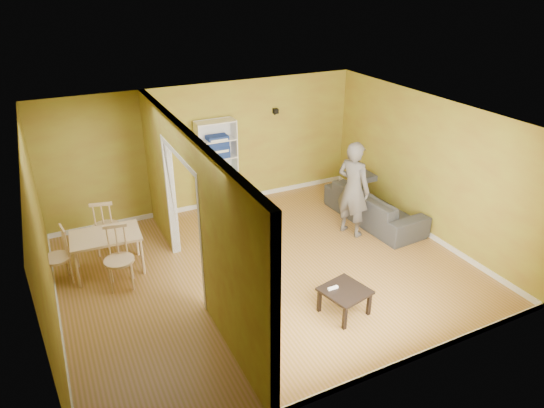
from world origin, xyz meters
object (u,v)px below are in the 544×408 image
at_px(chair_left, 56,257).
at_px(person, 354,181).
at_px(bookshelf, 216,165).
at_px(coffee_table, 345,293).
at_px(chair_far, 106,225).
at_px(dining_table, 106,239).
at_px(chair_near, 119,259).
at_px(sofa, 375,201).

bearing_deg(chair_left, person, 74.13).
height_order(bookshelf, coffee_table, bookshelf).
bearing_deg(person, chair_far, 50.37).
relative_size(dining_table, chair_far, 1.05).
relative_size(bookshelf, coffee_table, 3.12).
bearing_deg(chair_left, dining_table, 81.00).
distance_m(coffee_table, dining_table, 3.93).
bearing_deg(chair_near, chair_far, 100.65).
bearing_deg(bookshelf, chair_left, -155.74).
bearing_deg(dining_table, chair_near, -80.03).
xyz_separation_m(bookshelf, dining_table, (-2.46, -1.47, -0.35)).
relative_size(sofa, chair_near, 2.19).
distance_m(person, chair_far, 4.50).
bearing_deg(chair_far, bookshelf, -148.30).
bearing_deg(coffee_table, dining_table, 137.41).
bearing_deg(sofa, chair_far, 73.87).
distance_m(bookshelf, dining_table, 2.89).
xyz_separation_m(dining_table, chair_near, (0.10, -0.55, -0.10)).
distance_m(sofa, coffee_table, 3.09).
bearing_deg(chair_near, bookshelf, 50.62).
height_order(person, coffee_table, person).
bearing_deg(coffee_table, chair_far, 130.24).
bearing_deg(bookshelf, sofa, -36.55).
height_order(person, bookshelf, person).
distance_m(chair_left, chair_near, 1.03).
height_order(person, chair_left, person).
height_order(sofa, chair_far, chair_far).
height_order(chair_left, chair_near, chair_near).
height_order(chair_left, chair_far, chair_far).
distance_m(sofa, dining_table, 5.08).
bearing_deg(dining_table, coffee_table, -42.59).
bearing_deg(bookshelf, person, -48.67).
height_order(person, dining_table, person).
relative_size(person, dining_table, 1.96).
distance_m(dining_table, chair_left, 0.78).
height_order(bookshelf, chair_left, bookshelf).
bearing_deg(chair_near, chair_left, 157.39).
xyz_separation_m(person, chair_near, (-4.25, 0.13, -0.56)).
relative_size(sofa, chair_far, 2.14).
relative_size(bookshelf, chair_near, 1.86).
bearing_deg(sofa, person, 103.88).
height_order(person, chair_far, person).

